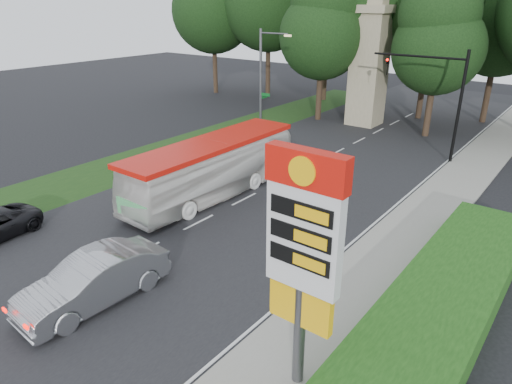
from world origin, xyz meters
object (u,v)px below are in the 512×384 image
Objects in this scene: gas_station_pylon at (303,244)px; monument at (369,63)px; streetlight_signs at (263,78)px; sedan_silver at (94,280)px; traffic_signal_mast at (440,89)px; transit_bus at (213,169)px.

monument is at bearing 111.80° from gas_station_pylon.
sedan_silver is at bearing -68.20° from streetlight_signs.
streetlight_signs is 9.44m from monument.
streetlight_signs is (-12.67, -1.99, -0.23)m from traffic_signal_mast.
streetlight_signs is 13.05m from transit_bus.
gas_station_pylon is 22.29m from traffic_signal_mast.
sedan_silver is at bearing -83.17° from monument.
streetlight_signs is 0.80× the size of monument.
gas_station_pylon is 0.86× the size of streetlight_signs.
monument is at bearing 99.52° from sedan_silver.
traffic_signal_mast is 9.76m from monument.
streetlight_signs is at bearing 114.48° from sedan_silver.
streetlight_signs reaches higher than transit_bus.
traffic_signal_mast is 12.83m from streetlight_signs.
gas_station_pylon is at bearing -68.20° from monument.
transit_bus reaches higher than sedan_silver.
streetlight_signs is at bearing 128.96° from gas_station_pylon.
streetlight_signs reaches higher than traffic_signal_mast.
gas_station_pylon is 25.74m from streetlight_signs.
traffic_signal_mast is 15.76m from transit_bus.
gas_station_pylon reaches higher than transit_bus.
traffic_signal_mast reaches higher than sedan_silver.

